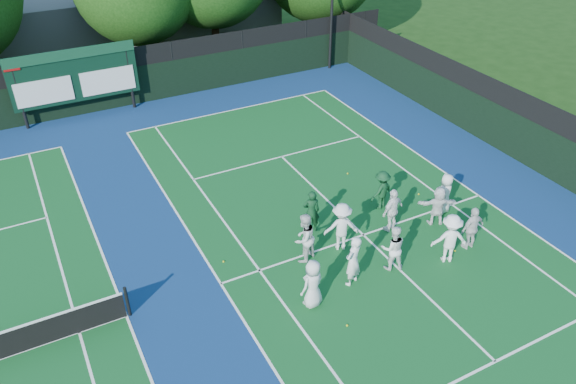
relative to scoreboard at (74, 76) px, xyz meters
name	(u,v)px	position (x,y,z in m)	size (l,w,h in m)	color
ground	(380,251)	(7.01, -15.59, -2.19)	(120.00, 120.00, 0.00)	#16360E
court_apron	(206,289)	(1.01, -14.59, -2.19)	(34.00, 32.00, 0.01)	navy
near_court	(363,235)	(7.01, -14.59, -2.18)	(11.05, 23.85, 0.01)	#105220
back_fence	(97,86)	(1.01, 0.41, -0.83)	(34.00, 0.08, 3.00)	black
divider_fence_right	(550,146)	(16.01, -14.59, -0.83)	(0.08, 32.00, 3.00)	black
scoreboard	(74,76)	(0.00, 0.00, 0.00)	(6.00, 0.21, 3.55)	black
clubhouse	(133,21)	(5.01, 8.41, -0.19)	(18.00, 6.00, 4.00)	#58585D
tennis_ball_0	(347,325)	(4.13, -18.00, -2.16)	(0.07, 0.07, 0.07)	#CCCB18
tennis_ball_1	(382,189)	(9.35, -12.46, -2.16)	(0.07, 0.07, 0.07)	#CCCB18
tennis_ball_2	(455,251)	(9.28, -16.82, -2.16)	(0.07, 0.07, 0.07)	#CCCB18
tennis_ball_3	(224,262)	(2.01, -13.64, -2.16)	(0.07, 0.07, 0.07)	#CCCB18
tennis_ball_4	(348,173)	(8.80, -10.79, -2.16)	(0.07, 0.07, 0.07)	#CCCB18
tennis_ball_5	(419,194)	(10.44, -13.43, -2.16)	(0.07, 0.07, 0.07)	#CCCB18
player_front_0	(313,284)	(3.68, -16.72, -1.36)	(0.81, 0.53, 1.67)	silver
player_front_1	(353,261)	(5.26, -16.48, -1.28)	(0.66, 0.44, 1.82)	white
player_front_2	(393,248)	(6.82, -16.46, -1.36)	(0.80, 0.63, 1.65)	white
player_front_3	(450,239)	(8.71, -17.01, -1.28)	(1.17, 0.67, 1.81)	white
player_front_4	(472,228)	(9.86, -16.84, -1.37)	(0.96, 0.40, 1.64)	silver
player_back_0	(304,238)	(4.48, -14.75, -1.29)	(0.88, 0.68, 1.80)	silver
player_back_1	(341,227)	(5.90, -14.80, -1.29)	(1.17, 0.67, 1.81)	white
player_back_2	(392,210)	(8.06, -14.76, -1.33)	(1.01, 0.42, 1.72)	white
player_back_3	(438,206)	(9.76, -15.20, -1.42)	(1.44, 0.46, 1.55)	white
player_back_4	(445,193)	(10.52, -14.72, -1.39)	(0.78, 0.51, 1.61)	white
coach_left	(311,211)	(5.49, -13.45, -1.35)	(0.61, 0.40, 1.67)	#0E341A
coach_right	(382,190)	(8.55, -13.43, -1.40)	(1.02, 0.59, 1.59)	#103B1E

